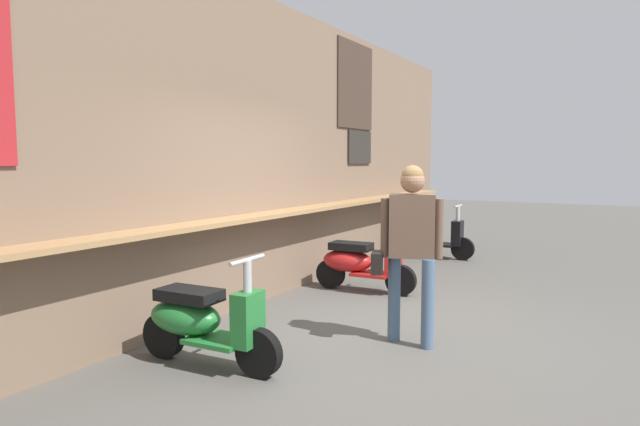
% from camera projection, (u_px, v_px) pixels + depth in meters
% --- Properties ---
extents(ground_plane, '(38.48, 38.48, 0.00)m').
position_uv_depth(ground_plane, '(390.00, 335.00, 5.50)').
color(ground_plane, '#56544F').
extents(market_stall_facade, '(13.74, 0.61, 3.71)m').
position_uv_depth(market_stall_facade, '(229.00, 151.00, 6.33)').
color(market_stall_facade, '#7F6651').
rests_on(market_stall_facade, ground_plane).
extents(scooter_green, '(0.47, 1.40, 0.97)m').
position_uv_depth(scooter_green, '(201.00, 321.00, 4.66)').
color(scooter_green, '#237533').
rests_on(scooter_green, ground_plane).
extents(scooter_red, '(0.48, 1.40, 0.97)m').
position_uv_depth(scooter_red, '(359.00, 262.00, 7.33)').
color(scooter_red, red).
rests_on(scooter_red, ground_plane).
extents(scooter_black, '(0.46, 1.40, 0.97)m').
position_uv_depth(scooter_black, '(431.00, 236.00, 9.89)').
color(scooter_black, black).
rests_on(scooter_black, ground_plane).
extents(shopper_with_handbag, '(0.44, 0.66, 1.70)m').
position_uv_depth(shopper_with_handbag, '(410.00, 236.00, 5.14)').
color(shopper_with_handbag, slate).
rests_on(shopper_with_handbag, ground_plane).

